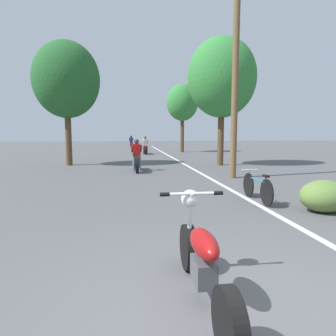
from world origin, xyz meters
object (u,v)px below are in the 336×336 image
(utility_pole, at_px, (235,74))
(roadside_tree_left, at_px, (66,80))
(motorcycle_foreground, at_px, (202,258))
(bicycle_parked, at_px, (257,187))
(roadside_tree_right_far, at_px, (182,103))
(motorcycle_rider_lead, at_px, (137,159))
(roadside_tree_right_near, at_px, (222,78))
(motorcycle_rider_mid, at_px, (145,147))
(motorcycle_rider_far, at_px, (131,143))

(utility_pole, bearing_deg, roadside_tree_left, 142.27)
(utility_pole, relative_size, motorcycle_foreground, 3.56)
(bicycle_parked, bearing_deg, motorcycle_foreground, -120.49)
(roadside_tree_right_far, xyz_separation_m, motorcycle_rider_lead, (-4.42, -12.97, -3.79))
(roadside_tree_right_near, relative_size, motorcycle_foreground, 3.13)
(motorcycle_foreground, relative_size, motorcycle_rider_mid, 1.02)
(roadside_tree_left, xyz_separation_m, motorcycle_foreground, (3.81, -13.48, -3.96))
(roadside_tree_right_far, distance_m, motorcycle_rider_lead, 14.22)
(utility_pole, bearing_deg, motorcycle_rider_far, 98.22)
(roadside_tree_right_near, height_order, motorcycle_foreground, roadside_tree_right_near)
(motorcycle_rider_lead, bearing_deg, bicycle_parked, -66.19)
(roadside_tree_right_far, bearing_deg, bicycle_parked, -94.76)
(motorcycle_foreground, height_order, bicycle_parked, motorcycle_foreground)
(motorcycle_rider_mid, distance_m, bicycle_parked, 17.27)
(utility_pole, xyz_separation_m, motorcycle_rider_lead, (-3.57, 2.52, -3.30))
(utility_pole, height_order, bicycle_parked, utility_pole)
(utility_pole, relative_size, bicycle_parked, 4.38)
(motorcycle_rider_mid, bearing_deg, motorcycle_rider_far, 95.03)
(utility_pole, height_order, motorcycle_rider_far, utility_pole)
(roadside_tree_left, xyz_separation_m, motorcycle_rider_mid, (4.47, 7.88, -3.86))
(motorcycle_rider_lead, xyz_separation_m, bicycle_parked, (2.81, -6.37, -0.19))
(roadside_tree_left, relative_size, motorcycle_rider_mid, 3.08)
(motorcycle_foreground, relative_size, bicycle_parked, 1.23)
(roadside_tree_left, distance_m, motorcycle_rider_mid, 9.84)
(motorcycle_rider_lead, relative_size, bicycle_parked, 1.20)
(motorcycle_rider_lead, xyz_separation_m, motorcycle_rider_mid, (1.01, 10.80, -0.00))
(motorcycle_rider_mid, bearing_deg, motorcycle_foreground, -91.76)
(roadside_tree_right_far, xyz_separation_m, roadside_tree_left, (-7.88, -10.04, 0.07))
(utility_pole, height_order, motorcycle_rider_lead, utility_pole)
(utility_pole, distance_m, roadside_tree_right_far, 15.52)
(roadside_tree_left, distance_m, motorcycle_rider_far, 19.92)
(utility_pole, bearing_deg, roadside_tree_right_far, 86.86)
(motorcycle_rider_far, bearing_deg, utility_pole, -81.78)
(roadside_tree_left, relative_size, motorcycle_rider_lead, 3.11)
(motorcycle_foreground, height_order, motorcycle_rider_mid, motorcycle_rider_mid)
(roadside_tree_left, relative_size, motorcycle_rider_far, 3.02)
(utility_pole, height_order, motorcycle_rider_mid, utility_pole)
(utility_pole, distance_m, motorcycle_rider_lead, 5.47)
(motorcycle_foreground, bearing_deg, roadside_tree_left, 105.80)
(motorcycle_rider_lead, bearing_deg, roadside_tree_right_far, 71.18)
(utility_pole, distance_m, bicycle_parked, 5.26)
(motorcycle_foreground, relative_size, motorcycle_rider_lead, 1.03)
(roadside_tree_right_far, bearing_deg, motorcycle_rider_lead, -108.82)
(utility_pole, height_order, motorcycle_foreground, utility_pole)
(roadside_tree_right_near, height_order, motorcycle_rider_mid, roadside_tree_right_near)
(roadside_tree_right_far, relative_size, roadside_tree_left, 0.94)
(motorcycle_rider_far, bearing_deg, motorcycle_rider_lead, -90.02)
(utility_pole, xyz_separation_m, motorcycle_rider_far, (-3.56, 24.67, -3.32))
(utility_pole, height_order, roadside_tree_right_near, utility_pole)
(roadside_tree_right_near, relative_size, motorcycle_rider_far, 3.12)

